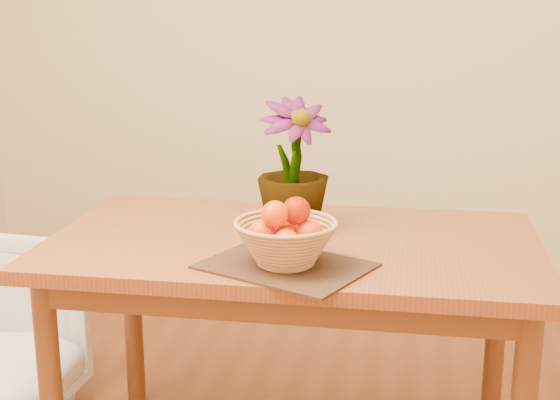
# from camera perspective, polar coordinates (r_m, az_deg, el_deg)

# --- Properties ---
(wall_back) EXTENTS (4.00, 0.02, 2.70)m
(wall_back) POSITION_cam_1_polar(r_m,az_deg,el_deg) (4.08, 5.29, 13.43)
(wall_back) COLOR beige
(wall_back) RESTS_ON floor
(table) EXTENTS (1.40, 0.80, 0.75)m
(table) POSITION_cam_1_polar(r_m,az_deg,el_deg) (2.27, 0.98, -4.96)
(table) COLOR brown
(table) RESTS_ON floor
(placemat) EXTENTS (0.49, 0.44, 0.01)m
(placemat) POSITION_cam_1_polar(r_m,az_deg,el_deg) (2.01, 0.42, -4.83)
(placemat) COLOR #342012
(placemat) RESTS_ON table
(wicker_basket) EXTENTS (0.27, 0.27, 0.11)m
(wicker_basket) POSITION_cam_1_polar(r_m,az_deg,el_deg) (1.99, 0.42, -3.29)
(wicker_basket) COLOR tan
(wicker_basket) RESTS_ON placemat
(orange_pile) EXTENTS (0.19, 0.18, 0.13)m
(orange_pile) POSITION_cam_1_polar(r_m,az_deg,el_deg) (1.97, 0.55, -1.87)
(orange_pile) COLOR #EF4403
(orange_pile) RESTS_ON wicker_basket
(potted_plant) EXTENTS (0.29, 0.29, 0.39)m
(potted_plant) POSITION_cam_1_polar(r_m,az_deg,el_deg) (2.30, 0.99, 2.60)
(potted_plant) COLOR #1B4A15
(potted_plant) RESTS_ON table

